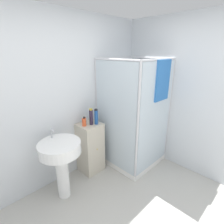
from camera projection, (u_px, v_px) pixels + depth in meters
name	position (u px, v px, depth m)	size (l,w,h in m)	color
wall_back	(53.00, 104.00, 2.48)	(6.40, 0.06, 2.50)	silver
wall_right	(222.00, 104.00, 2.47)	(0.06, 6.40, 2.50)	silver
shower_enclosure	(133.00, 138.00, 3.12)	(0.92, 0.95, 1.86)	white
vanity_cabinet	(90.00, 147.00, 2.92)	(0.36, 0.36, 0.86)	beige
sink	(61.00, 156.00, 2.30)	(0.55, 0.55, 0.98)	white
soap_dispenser	(84.00, 122.00, 2.69)	(0.06, 0.07, 0.15)	#E5562D
shampoo_bottle_tall_black	(91.00, 117.00, 2.73)	(0.06, 0.06, 0.26)	#281E33
shampoo_bottle_blue	(96.00, 117.00, 2.74)	(0.06, 0.06, 0.25)	#1E4C93
lotion_bottle_white	(85.00, 121.00, 2.77)	(0.04, 0.05, 0.14)	white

